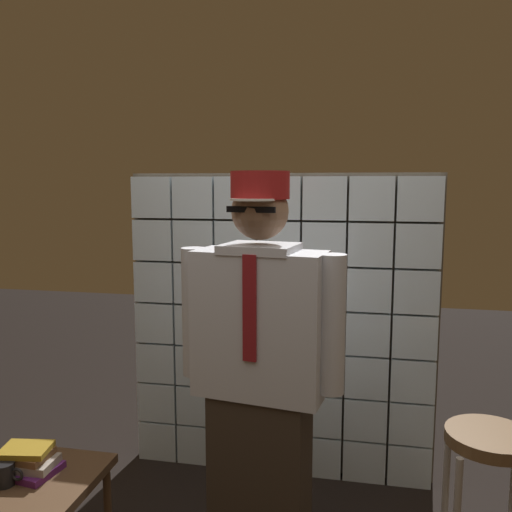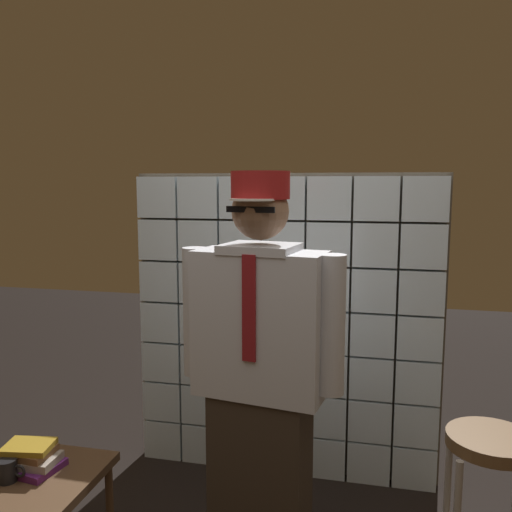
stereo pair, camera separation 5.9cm
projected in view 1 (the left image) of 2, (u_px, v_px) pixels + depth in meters
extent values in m
cube|color=silver|center=(159.00, 439.00, 3.41)|extent=(0.25, 0.08, 0.25)
cube|color=silver|center=(198.00, 443.00, 3.36)|extent=(0.25, 0.08, 0.25)
cube|color=silver|center=(237.00, 447.00, 3.31)|extent=(0.25, 0.08, 0.25)
cube|color=silver|center=(278.00, 451.00, 3.26)|extent=(0.25, 0.08, 0.25)
cube|color=silver|center=(320.00, 456.00, 3.21)|extent=(0.25, 0.08, 0.25)
cube|color=silver|center=(364.00, 460.00, 3.16)|extent=(0.25, 0.08, 0.25)
cube|color=silver|center=(409.00, 464.00, 3.11)|extent=(0.25, 0.08, 0.25)
cube|color=silver|center=(158.00, 401.00, 3.38)|extent=(0.25, 0.08, 0.25)
cube|color=silver|center=(197.00, 405.00, 3.33)|extent=(0.25, 0.08, 0.25)
cube|color=silver|center=(237.00, 408.00, 3.28)|extent=(0.25, 0.08, 0.25)
cube|color=silver|center=(279.00, 411.00, 3.23)|extent=(0.25, 0.08, 0.25)
cube|color=silver|center=(321.00, 415.00, 3.18)|extent=(0.25, 0.08, 0.25)
cube|color=silver|center=(365.00, 419.00, 3.13)|extent=(0.25, 0.08, 0.25)
cube|color=silver|center=(411.00, 423.00, 3.08)|extent=(0.25, 0.08, 0.25)
cube|color=silver|center=(157.00, 362.00, 3.34)|extent=(0.25, 0.08, 0.25)
cube|color=silver|center=(197.00, 365.00, 3.29)|extent=(0.25, 0.08, 0.25)
cube|color=silver|center=(237.00, 368.00, 3.24)|extent=(0.25, 0.08, 0.25)
cube|color=silver|center=(279.00, 371.00, 3.19)|extent=(0.25, 0.08, 0.25)
cube|color=silver|center=(322.00, 374.00, 3.14)|extent=(0.25, 0.08, 0.25)
cube|color=silver|center=(366.00, 377.00, 3.09)|extent=(0.25, 0.08, 0.25)
cube|color=silver|center=(412.00, 380.00, 3.04)|extent=(0.25, 0.08, 0.25)
cube|color=silver|center=(156.00, 322.00, 3.31)|extent=(0.25, 0.08, 0.25)
cube|color=silver|center=(196.00, 324.00, 3.26)|extent=(0.25, 0.08, 0.25)
cube|color=silver|center=(237.00, 327.00, 3.21)|extent=(0.25, 0.08, 0.25)
cube|color=silver|center=(279.00, 329.00, 3.16)|extent=(0.25, 0.08, 0.25)
cube|color=silver|center=(323.00, 331.00, 3.11)|extent=(0.25, 0.08, 0.25)
cube|color=silver|center=(368.00, 334.00, 3.06)|extent=(0.25, 0.08, 0.25)
cube|color=silver|center=(414.00, 336.00, 3.01)|extent=(0.25, 0.08, 0.25)
cube|color=silver|center=(155.00, 281.00, 3.27)|extent=(0.25, 0.08, 0.25)
cube|color=silver|center=(195.00, 283.00, 3.22)|extent=(0.25, 0.08, 0.25)
cube|color=silver|center=(237.00, 285.00, 3.17)|extent=(0.25, 0.08, 0.25)
cube|color=silver|center=(279.00, 286.00, 3.12)|extent=(0.25, 0.08, 0.25)
cube|color=silver|center=(323.00, 288.00, 3.07)|extent=(0.25, 0.08, 0.25)
cube|color=silver|center=(369.00, 290.00, 3.02)|extent=(0.25, 0.08, 0.25)
cube|color=silver|center=(416.00, 291.00, 2.97)|extent=(0.25, 0.08, 0.25)
cube|color=silver|center=(154.00, 240.00, 3.24)|extent=(0.25, 0.08, 0.25)
cube|color=silver|center=(195.00, 241.00, 3.19)|extent=(0.25, 0.08, 0.25)
cube|color=silver|center=(236.00, 242.00, 3.14)|extent=(0.25, 0.08, 0.25)
cube|color=silver|center=(280.00, 243.00, 3.09)|extent=(0.25, 0.08, 0.25)
cube|color=silver|center=(324.00, 244.00, 3.04)|extent=(0.25, 0.08, 0.25)
cube|color=silver|center=(370.00, 245.00, 2.99)|extent=(0.25, 0.08, 0.25)
cube|color=silver|center=(418.00, 246.00, 2.94)|extent=(0.25, 0.08, 0.25)
cube|color=silver|center=(153.00, 197.00, 3.20)|extent=(0.25, 0.08, 0.25)
cube|color=silver|center=(194.00, 197.00, 3.15)|extent=(0.25, 0.08, 0.25)
cube|color=silver|center=(236.00, 198.00, 3.10)|extent=(0.25, 0.08, 0.25)
cube|color=silver|center=(280.00, 198.00, 3.05)|extent=(0.25, 0.08, 0.25)
cube|color=silver|center=(325.00, 198.00, 3.00)|extent=(0.25, 0.08, 0.25)
cube|color=silver|center=(372.00, 198.00, 2.95)|extent=(0.25, 0.08, 0.25)
cube|color=silver|center=(420.00, 199.00, 2.90)|extent=(0.25, 0.08, 0.25)
cube|color=#5B5447|center=(280.00, 327.00, 3.21)|extent=(1.83, 0.02, 1.83)
cube|color=#382D23|center=(260.00, 489.00, 2.32)|extent=(0.44, 0.27, 0.87)
cube|color=silver|center=(260.00, 324.00, 2.22)|extent=(0.57, 0.31, 0.61)
cube|color=maroon|center=(250.00, 309.00, 2.09)|extent=(0.06, 0.02, 0.43)
cube|color=silver|center=(260.00, 248.00, 2.17)|extent=(0.33, 0.29, 0.04)
sphere|color=#846047|center=(260.00, 211.00, 2.15)|extent=(0.23, 0.23, 0.23)
ellipsoid|color=black|center=(256.00, 222.00, 2.11)|extent=(0.16, 0.10, 0.11)
cube|color=black|center=(251.00, 209.00, 2.05)|extent=(0.20, 0.04, 0.02)
cylinder|color=white|center=(253.00, 200.00, 2.07)|extent=(0.20, 0.20, 0.01)
cylinder|color=maroon|center=(260.00, 185.00, 2.14)|extent=(0.24, 0.24, 0.11)
cylinder|color=silver|center=(332.00, 325.00, 2.11)|extent=(0.12, 0.12, 0.56)
cylinder|color=silver|center=(194.00, 312.00, 2.32)|extent=(0.12, 0.12, 0.56)
cylinder|color=brown|center=(490.00, 438.00, 2.07)|extent=(0.34, 0.34, 0.05)
cylinder|color=#A59E93|center=(445.00, 509.00, 2.27)|extent=(0.03, 0.03, 0.74)
cube|color=#513823|center=(33.00, 482.00, 2.23)|extent=(0.52, 0.52, 0.04)
cylinder|color=#513823|center=(22.00, 504.00, 2.52)|extent=(0.04, 0.04, 0.49)
cube|color=#591E66|center=(29.00, 469.00, 2.27)|extent=(0.27, 0.22, 0.03)
cube|color=gray|center=(27.00, 463.00, 2.26)|extent=(0.25, 0.16, 0.03)
cube|color=brown|center=(28.00, 455.00, 2.26)|extent=(0.19, 0.16, 0.03)
cube|color=olive|center=(26.00, 450.00, 2.25)|extent=(0.22, 0.17, 0.02)
cylinder|color=black|center=(5.00, 474.00, 2.17)|extent=(0.08, 0.08, 0.09)
torus|color=black|center=(17.00, 475.00, 2.16)|extent=(0.06, 0.01, 0.06)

